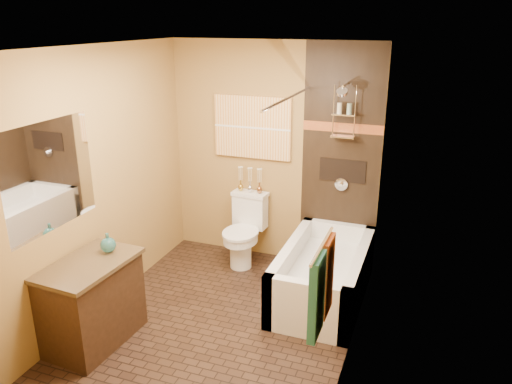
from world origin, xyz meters
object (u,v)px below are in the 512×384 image
at_px(toilet, 245,230).
at_px(bathtub, 323,278).
at_px(vanity, 92,302).
at_px(sunset_painting, 252,127).

bearing_deg(toilet, bathtub, -19.50).
bearing_deg(vanity, bathtub, 42.50).
xyz_separation_m(toilet, vanity, (-0.69, -1.85, -0.02)).
bearing_deg(toilet, sunset_painting, 94.38).
distance_m(toilet, vanity, 1.98).
height_order(sunset_painting, vanity, sunset_painting).
distance_m(sunset_painting, toilet, 1.17).
height_order(bathtub, vanity, vanity).
bearing_deg(bathtub, vanity, -141.01).
bearing_deg(bathtub, sunset_painting, 145.01).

